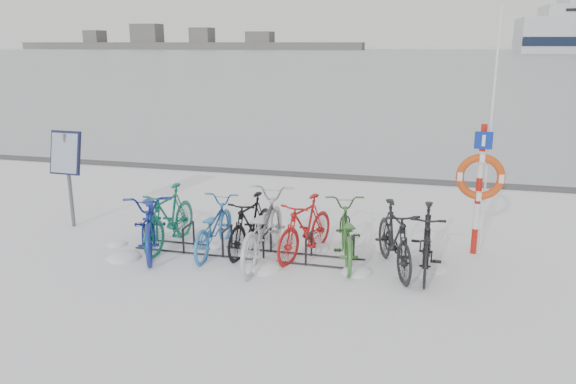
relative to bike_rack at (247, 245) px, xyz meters
name	(u,v)px	position (x,y,z in m)	size (l,w,h in m)	color
ground	(247,255)	(0.00, 0.00, -0.18)	(900.00, 900.00, 0.00)	white
ice_sheet	(425,55)	(0.00, 155.00, -0.17)	(400.00, 298.00, 0.02)	#A8B5BE
quay_edge	(316,175)	(0.00, 5.90, -0.13)	(400.00, 0.25, 0.10)	#3F3F42
bike_rack	(247,245)	(0.00, 0.00, 0.00)	(4.00, 0.48, 0.46)	black
info_board	(66,159)	(-3.83, 0.59, 1.19)	(0.65, 0.27, 1.90)	#595B5E
lifebuoy_station	(480,177)	(3.77, 0.98, 1.19)	(0.78, 0.22, 4.08)	#AB160D
shoreline	(180,44)	(-122.02, 260.00, 2.61)	(180.00, 12.00, 9.50)	#4E4E4E
bike_0	(150,218)	(-1.71, -0.16, 0.40)	(0.76, 2.20, 1.15)	navy
bike_1	(169,216)	(-1.47, 0.09, 0.38)	(0.52, 1.85, 1.11)	#126952
bike_2	(213,225)	(-0.63, 0.04, 0.30)	(0.63, 1.82, 0.95)	#2C72B8
bike_3	(251,222)	(0.00, 0.22, 0.33)	(0.48, 1.70, 1.02)	black
bike_4	(262,226)	(0.32, -0.14, 0.41)	(0.78, 2.24, 1.18)	#B5B8BD
bike_5	(305,225)	(0.96, 0.26, 0.34)	(0.49, 1.75, 1.05)	#B11817
bike_6	(346,231)	(1.66, 0.22, 0.32)	(0.67, 1.91, 1.00)	#366D2F
bike_7	(394,236)	(2.47, 0.00, 0.38)	(0.52, 1.85, 1.11)	black
bike_8	(427,239)	(2.97, 0.00, 0.37)	(0.52, 1.83, 1.10)	black
snow_drifts	(259,260)	(0.27, -0.20, -0.18)	(5.93, 1.77, 0.23)	white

